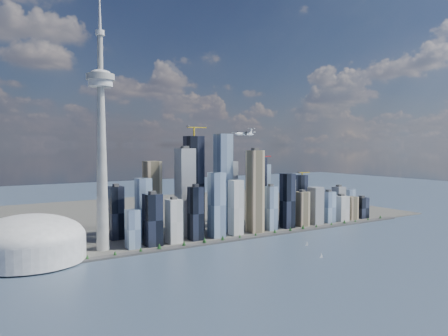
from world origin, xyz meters
TOP-DOWN VIEW (x-y plane):
  - ground at (0.00, 0.00)m, footprint 4000.00×4000.00m
  - seawall at (0.00, 250.00)m, footprint 1100.00×22.00m
  - land at (0.00, 700.00)m, footprint 1400.00×900.00m
  - shoreline_trees at (0.00, 250.00)m, footprint 960.53×7.20m
  - skyscraper_cluster at (59.62, 336.82)m, footprint 736.00×142.00m
  - needle_tower at (-300.00, 310.00)m, footprint 56.00×56.00m
  - dome_stadium at (-440.00, 300.00)m, footprint 200.00×200.00m
  - airplane at (-2.12, 229.53)m, footprint 67.70×60.47m
  - sailboat_west at (42.29, 32.10)m, footprint 7.46×2.77m
  - sailboat_east at (89.38, 122.20)m, footprint 7.42×3.91m

SIDE VIEW (x-z plane):
  - ground at x=0.00m, z-range 0.00..0.00m
  - land at x=0.00m, z-range 0.00..3.00m
  - seawall at x=0.00m, z-range 0.00..4.00m
  - sailboat_west at x=42.29m, z-range -1.85..8.46m
  - sailboat_east at x=89.38m, z-range -1.86..8.52m
  - shoreline_trees at x=0.00m, z-range 4.38..13.18m
  - dome_stadium at x=-440.00m, z-range -3.56..82.44m
  - skyscraper_cluster at x=59.62m, z-range -49.91..213.86m
  - needle_tower at x=-300.00m, z-range -39.41..511.09m
  - airplane at x=-2.12m, z-range 235.50..252.34m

